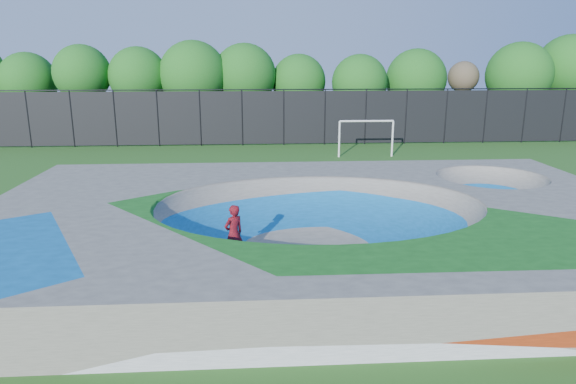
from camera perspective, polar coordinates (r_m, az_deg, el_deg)
The scene contains 7 objects.
ground at distance 17.49m, azimuth 3.36°, elevation -5.92°, with size 120.00×120.00×0.00m, color #225417.
skate_deck at distance 17.24m, azimuth 3.40°, elevation -3.58°, with size 22.00×14.00×1.50m, color gray.
skater at distance 15.85m, azimuth -6.05°, elevation -4.65°, with size 0.67×0.44×1.84m, color #B60E1A.
skateboard at distance 16.16m, azimuth -5.96°, elevation -7.64°, with size 0.78×0.22×0.05m, color black.
soccer_goal at distance 33.30m, azimuth 8.69°, elevation 6.68°, with size 3.57×0.12×2.36m.
fence at distance 37.53m, azimuth -0.48°, elevation 8.42°, with size 48.09×0.09×4.04m.
treeline at distance 42.00m, azimuth -1.26°, elevation 12.79°, with size 53.57×6.70×8.12m.
Camera 1 is at (-2.05, -16.26, 6.11)m, focal length 32.00 mm.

